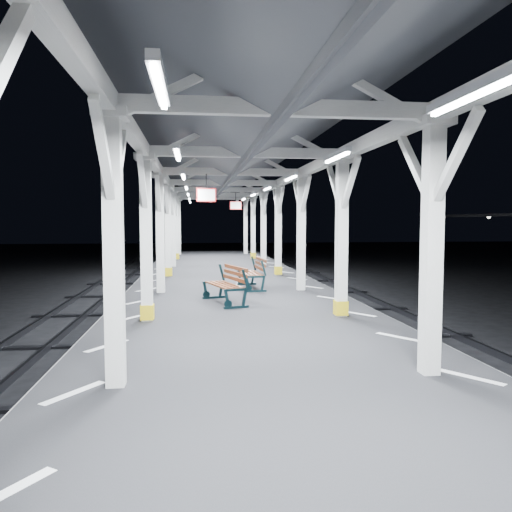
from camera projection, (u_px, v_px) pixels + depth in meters
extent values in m
plane|color=black|center=(259.00, 400.00, 8.35)|extent=(120.00, 120.00, 0.00)
cube|color=black|center=(259.00, 371.00, 8.32)|extent=(6.00, 50.00, 1.00)
cube|color=silver|center=(107.00, 346.00, 7.99)|extent=(1.00, 48.00, 0.01)
cube|color=silver|center=(400.00, 337.00, 8.58)|extent=(1.00, 48.00, 0.01)
cube|color=#2D2D33|center=(506.00, 385.00, 8.89)|extent=(0.08, 60.00, 0.16)
cube|color=silver|center=(114.00, 255.00, 5.95)|extent=(0.22, 0.22, 3.20)
cube|color=silver|center=(111.00, 113.00, 5.83)|extent=(0.40, 0.40, 0.12)
cube|color=silver|center=(119.00, 163.00, 6.41)|extent=(0.10, 0.99, 0.99)
cube|color=silver|center=(103.00, 151.00, 5.32)|extent=(0.10, 0.99, 0.99)
cube|color=silver|center=(146.00, 241.00, 9.91)|extent=(0.22, 0.22, 3.20)
cube|color=silver|center=(145.00, 157.00, 9.79)|extent=(0.40, 0.40, 0.12)
cube|color=gold|center=(147.00, 312.00, 10.01)|extent=(0.26, 0.26, 0.30)
cube|color=silver|center=(148.00, 185.00, 10.37)|extent=(0.10, 0.99, 0.99)
cube|color=silver|center=(142.00, 181.00, 9.29)|extent=(0.10, 0.99, 0.99)
cube|color=silver|center=(160.00, 235.00, 13.87)|extent=(0.22, 0.22, 3.20)
cube|color=silver|center=(159.00, 175.00, 13.75)|extent=(0.40, 0.40, 0.12)
cube|color=silver|center=(161.00, 195.00, 14.34)|extent=(0.10, 0.99, 0.99)
cube|color=silver|center=(158.00, 193.00, 13.25)|extent=(0.10, 0.99, 0.99)
cube|color=silver|center=(168.00, 232.00, 17.83)|extent=(0.22, 0.22, 3.20)
cube|color=silver|center=(167.00, 186.00, 17.72)|extent=(0.40, 0.40, 0.12)
cube|color=gold|center=(169.00, 272.00, 17.93)|extent=(0.26, 0.26, 0.30)
cube|color=silver|center=(168.00, 201.00, 18.30)|extent=(0.10, 0.99, 0.99)
cube|color=silver|center=(167.00, 199.00, 17.21)|extent=(0.10, 0.99, 0.99)
cube|color=silver|center=(173.00, 230.00, 21.79)|extent=(0.22, 0.22, 3.20)
cube|color=silver|center=(173.00, 192.00, 21.68)|extent=(0.40, 0.40, 0.12)
cube|color=silver|center=(173.00, 204.00, 22.26)|extent=(0.10, 0.99, 0.99)
cube|color=silver|center=(172.00, 203.00, 21.17)|extent=(0.10, 0.99, 0.99)
cube|color=silver|center=(176.00, 229.00, 25.75)|extent=(0.22, 0.22, 3.20)
cube|color=silver|center=(176.00, 196.00, 25.64)|extent=(0.40, 0.40, 0.12)
cube|color=gold|center=(177.00, 256.00, 25.85)|extent=(0.26, 0.26, 0.30)
cube|color=silver|center=(177.00, 207.00, 26.22)|extent=(0.10, 0.99, 0.99)
cube|color=silver|center=(176.00, 206.00, 25.13)|extent=(0.10, 0.99, 0.99)
cube|color=silver|center=(179.00, 228.00, 29.71)|extent=(0.22, 0.22, 3.20)
cube|color=silver|center=(179.00, 200.00, 29.60)|extent=(0.40, 0.40, 0.12)
cube|color=silver|center=(179.00, 209.00, 30.18)|extent=(0.10, 0.99, 0.99)
cube|color=silver|center=(178.00, 208.00, 29.09)|extent=(0.10, 0.99, 0.99)
cube|color=silver|center=(432.00, 252.00, 6.43)|extent=(0.22, 0.22, 3.20)
cube|color=silver|center=(435.00, 122.00, 6.32)|extent=(0.40, 0.40, 0.12)
cube|color=silver|center=(415.00, 167.00, 6.90)|extent=(0.10, 0.99, 0.99)
cube|color=silver|center=(456.00, 157.00, 5.81)|extent=(0.10, 0.99, 0.99)
cube|color=silver|center=(342.00, 240.00, 10.39)|extent=(0.22, 0.22, 3.20)
cube|color=silver|center=(343.00, 160.00, 10.28)|extent=(0.40, 0.40, 0.12)
cube|color=gold|center=(341.00, 308.00, 10.49)|extent=(0.26, 0.26, 0.30)
cube|color=silver|center=(335.00, 187.00, 10.86)|extent=(0.10, 0.99, 0.99)
cube|color=silver|center=(350.00, 183.00, 9.77)|extent=(0.10, 0.99, 0.99)
cube|color=silver|center=(301.00, 235.00, 14.35)|extent=(0.22, 0.22, 3.20)
cube|color=silver|center=(302.00, 177.00, 14.24)|extent=(0.40, 0.40, 0.12)
cube|color=silver|center=(298.00, 196.00, 14.82)|extent=(0.10, 0.99, 0.99)
cube|color=silver|center=(306.00, 194.00, 13.73)|extent=(0.10, 0.99, 0.99)
cube|color=silver|center=(278.00, 232.00, 18.31)|extent=(0.22, 0.22, 3.20)
cube|color=silver|center=(278.00, 186.00, 18.20)|extent=(0.40, 0.40, 0.12)
cube|color=gold|center=(278.00, 270.00, 18.41)|extent=(0.26, 0.26, 0.30)
cube|color=silver|center=(276.00, 201.00, 18.78)|extent=(0.10, 0.99, 0.99)
cube|color=silver|center=(281.00, 200.00, 17.69)|extent=(0.10, 0.99, 0.99)
cube|color=silver|center=(263.00, 230.00, 22.28)|extent=(0.22, 0.22, 3.20)
cube|color=silver|center=(264.00, 193.00, 22.16)|extent=(0.40, 0.40, 0.12)
cube|color=silver|center=(262.00, 205.00, 22.74)|extent=(0.10, 0.99, 0.99)
cube|color=silver|center=(265.00, 204.00, 21.65)|extent=(0.10, 0.99, 0.99)
cube|color=silver|center=(253.00, 229.00, 26.24)|extent=(0.22, 0.22, 3.20)
cube|color=silver|center=(253.00, 197.00, 26.12)|extent=(0.40, 0.40, 0.12)
cube|color=gold|center=(253.00, 255.00, 26.34)|extent=(0.26, 0.26, 0.30)
cube|color=silver|center=(252.00, 207.00, 26.70)|extent=(0.10, 0.99, 0.99)
cube|color=silver|center=(254.00, 206.00, 25.61)|extent=(0.10, 0.99, 0.99)
cube|color=silver|center=(246.00, 228.00, 30.20)|extent=(0.22, 0.22, 3.20)
cube|color=silver|center=(246.00, 200.00, 30.08)|extent=(0.40, 0.40, 0.12)
cube|color=silver|center=(245.00, 209.00, 30.66)|extent=(0.10, 0.99, 0.99)
cube|color=silver|center=(246.00, 208.00, 29.57)|extent=(0.10, 0.99, 0.99)
cube|color=silver|center=(132.00, 133.00, 7.80)|extent=(0.18, 48.00, 0.24)
cube|color=silver|center=(378.00, 138.00, 8.29)|extent=(0.18, 48.00, 0.24)
cube|color=silver|center=(279.00, 108.00, 6.07)|extent=(4.20, 0.14, 0.20)
cube|color=silver|center=(246.00, 152.00, 10.03)|extent=(4.20, 0.14, 0.20)
cube|color=silver|center=(232.00, 172.00, 13.99)|extent=(4.20, 0.14, 0.20)
cube|color=silver|center=(224.00, 183.00, 17.95)|extent=(4.20, 0.14, 0.20)
cube|color=silver|center=(219.00, 190.00, 21.91)|extent=(4.20, 0.14, 0.20)
cube|color=silver|center=(215.00, 194.00, 25.87)|extent=(4.20, 0.14, 0.20)
cube|color=silver|center=(212.00, 198.00, 29.83)|extent=(4.20, 0.14, 0.20)
cube|color=silver|center=(259.00, 77.00, 7.98)|extent=(0.16, 48.00, 0.20)
cube|color=#4E5156|center=(177.00, 99.00, 7.85)|extent=(2.80, 49.00, 1.45)
cube|color=#4E5156|center=(337.00, 104.00, 8.16)|extent=(2.80, 49.00, 1.45)
cube|color=silver|center=(160.00, 82.00, 3.95)|extent=(0.10, 1.35, 0.08)
cube|color=white|center=(160.00, 89.00, 3.95)|extent=(0.05, 1.25, 0.05)
cube|color=silver|center=(177.00, 152.00, 7.91)|extent=(0.10, 1.35, 0.08)
cube|color=white|center=(177.00, 155.00, 7.91)|extent=(0.05, 1.25, 0.05)
cube|color=silver|center=(183.00, 175.00, 11.87)|extent=(0.10, 1.35, 0.08)
cube|color=white|center=(183.00, 177.00, 11.87)|extent=(0.05, 1.25, 0.05)
cube|color=silver|center=(186.00, 186.00, 15.83)|extent=(0.10, 1.35, 0.08)
cube|color=white|center=(186.00, 188.00, 15.83)|extent=(0.05, 1.25, 0.05)
cube|color=silver|center=(188.00, 193.00, 19.79)|extent=(0.10, 1.35, 0.08)
cube|color=white|center=(188.00, 195.00, 19.80)|extent=(0.05, 1.25, 0.05)
cube|color=silver|center=(189.00, 198.00, 23.75)|extent=(0.10, 1.35, 0.08)
cube|color=white|center=(189.00, 199.00, 23.76)|extent=(0.05, 1.25, 0.05)
cube|color=silver|center=(190.00, 201.00, 27.71)|extent=(0.10, 1.35, 0.08)
cube|color=white|center=(190.00, 202.00, 27.72)|extent=(0.05, 1.25, 0.05)
cube|color=silver|center=(468.00, 93.00, 4.26)|extent=(0.10, 1.35, 0.08)
cube|color=white|center=(468.00, 99.00, 4.27)|extent=(0.05, 1.25, 0.05)
cube|color=silver|center=(337.00, 154.00, 8.22)|extent=(0.10, 1.35, 0.08)
cube|color=white|center=(337.00, 157.00, 8.23)|extent=(0.05, 1.25, 0.05)
cube|color=silver|center=(291.00, 176.00, 12.18)|extent=(0.10, 1.35, 0.08)
cube|color=white|center=(291.00, 178.00, 12.19)|extent=(0.05, 1.25, 0.05)
cube|color=silver|center=(267.00, 187.00, 16.14)|extent=(0.10, 1.35, 0.08)
cube|color=white|center=(267.00, 189.00, 16.15)|extent=(0.05, 1.25, 0.05)
cube|color=silver|center=(253.00, 194.00, 20.11)|extent=(0.10, 1.35, 0.08)
cube|color=white|center=(253.00, 195.00, 20.11)|extent=(0.05, 1.25, 0.05)
cube|color=silver|center=(244.00, 198.00, 24.07)|extent=(0.10, 1.35, 0.08)
cube|color=white|center=(244.00, 199.00, 24.07)|extent=(0.05, 1.25, 0.05)
cube|color=silver|center=(237.00, 201.00, 28.03)|extent=(0.10, 1.35, 0.08)
cube|color=white|center=(237.00, 202.00, 28.03)|extent=(0.05, 1.25, 0.05)
cylinder|color=black|center=(206.00, 181.00, 12.70)|extent=(0.02, 0.02, 0.36)
cube|color=red|center=(206.00, 195.00, 12.72)|extent=(0.50, 0.03, 0.35)
cube|color=white|center=(206.00, 195.00, 12.72)|extent=(0.44, 0.04, 0.29)
cylinder|color=black|center=(236.00, 197.00, 21.29)|extent=(0.02, 0.02, 0.36)
cube|color=red|center=(236.00, 205.00, 21.32)|extent=(0.50, 0.03, 0.35)
cube|color=white|center=(236.00, 205.00, 21.32)|extent=(0.44, 0.05, 0.29)
cube|color=black|center=(433.00, 242.00, 31.71)|extent=(0.20, 0.20, 3.30)
sphere|color=silver|center=(489.00, 217.00, 25.66)|extent=(0.20, 0.20, 0.20)
sphere|color=silver|center=(434.00, 218.00, 31.60)|extent=(0.20, 0.20, 0.20)
cube|color=black|center=(236.00, 307.00, 11.41)|extent=(0.59, 0.23, 0.06)
cube|color=black|center=(227.00, 299.00, 11.31)|extent=(0.16, 0.09, 0.46)
cube|color=black|center=(244.00, 298.00, 11.48)|extent=(0.15, 0.09, 0.47)
cube|color=black|center=(245.00, 279.00, 11.46)|extent=(0.17, 0.09, 0.44)
cube|color=black|center=(214.00, 297.00, 12.88)|extent=(0.59, 0.23, 0.06)
cube|color=black|center=(206.00, 290.00, 12.78)|extent=(0.16, 0.09, 0.46)
cube|color=black|center=(221.00, 289.00, 12.95)|extent=(0.15, 0.09, 0.47)
cube|color=black|center=(222.00, 272.00, 12.93)|extent=(0.17, 0.09, 0.44)
cube|color=#5B2D15|center=(216.00, 285.00, 12.04)|extent=(0.52, 1.49, 0.04)
cube|color=#5B2D15|center=(222.00, 285.00, 12.09)|extent=(0.52, 1.49, 0.04)
cube|color=#5B2D15|center=(227.00, 285.00, 12.14)|extent=(0.52, 1.49, 0.04)
cube|color=#5B2D15|center=(232.00, 284.00, 12.20)|extent=(0.52, 1.49, 0.04)
cube|color=#5B2D15|center=(234.00, 279.00, 12.21)|extent=(0.48, 1.48, 0.10)
cube|color=#5B2D15|center=(235.00, 273.00, 12.21)|extent=(0.48, 1.48, 0.10)
cube|color=#5B2D15|center=(236.00, 268.00, 12.21)|extent=(0.48, 1.48, 0.10)
cube|color=black|center=(256.00, 291.00, 14.03)|extent=(0.61, 0.10, 0.06)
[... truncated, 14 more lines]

